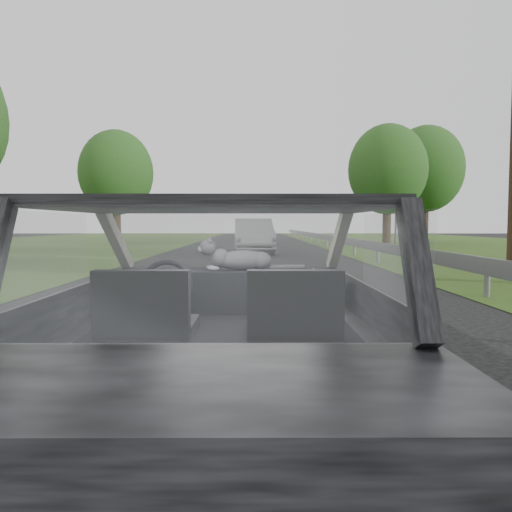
{
  "coord_description": "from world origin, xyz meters",
  "views": [
    {
      "loc": [
        0.19,
        -2.97,
        1.33
      ],
      "look_at": [
        0.2,
        0.53,
        1.1
      ],
      "focal_mm": 35.0,
      "sensor_mm": 36.0,
      "label": 1
    }
  ],
  "objects_px": {
    "subject_car": "(223,324)",
    "highway_sign": "(396,223)",
    "cat": "(242,259)",
    "other_car": "(253,236)"
  },
  "relations": [
    {
      "from": "cat",
      "to": "highway_sign",
      "type": "bearing_deg",
      "value": 58.48
    },
    {
      "from": "subject_car",
      "to": "highway_sign",
      "type": "bearing_deg",
      "value": 71.56
    },
    {
      "from": "cat",
      "to": "other_car",
      "type": "relative_size",
      "value": 0.11
    },
    {
      "from": "subject_car",
      "to": "highway_sign",
      "type": "height_order",
      "value": "highway_sign"
    },
    {
      "from": "cat",
      "to": "highway_sign",
      "type": "distance_m",
      "value": 21.59
    },
    {
      "from": "cat",
      "to": "other_car",
      "type": "xyz_separation_m",
      "value": [
        0.06,
        19.47,
        -0.28
      ]
    },
    {
      "from": "subject_car",
      "to": "cat",
      "type": "bearing_deg",
      "value": 79.99
    },
    {
      "from": "other_car",
      "to": "highway_sign",
      "type": "bearing_deg",
      "value": 4.79
    },
    {
      "from": "cat",
      "to": "highway_sign",
      "type": "relative_size",
      "value": 0.2
    },
    {
      "from": "subject_car",
      "to": "cat",
      "type": "height_order",
      "value": "subject_car"
    }
  ]
}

